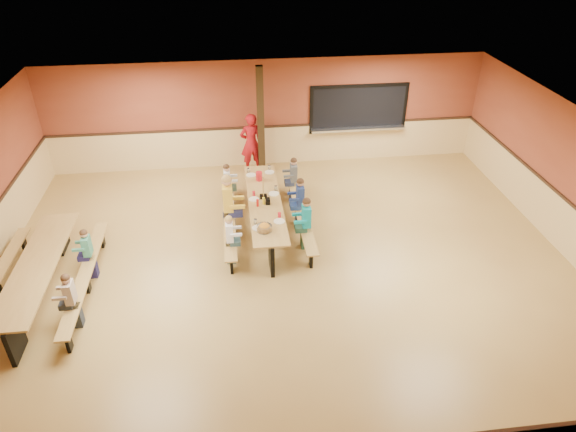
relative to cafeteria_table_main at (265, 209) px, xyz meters
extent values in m
plane|color=olive|center=(0.35, -1.53, -0.53)|extent=(12.00, 12.00, 0.00)
cube|color=brown|center=(0.35, 3.47, 0.97)|extent=(12.00, 0.04, 3.00)
cube|color=brown|center=(0.35, -6.53, 0.97)|extent=(12.00, 0.04, 3.00)
cube|color=white|center=(0.35, -1.53, 2.47)|extent=(12.00, 10.00, 0.04)
cube|color=black|center=(2.95, 3.44, 1.02)|extent=(2.60, 0.06, 1.20)
cube|color=silver|center=(2.95, 3.35, 0.45)|extent=(2.70, 0.28, 0.06)
cube|color=black|center=(0.15, 2.87, 0.97)|extent=(0.18, 0.18, 3.00)
cube|color=#A27D40|center=(0.00, 0.00, 0.19)|extent=(0.75, 3.60, 0.04)
cube|color=black|center=(0.00, -1.55, -0.18)|extent=(0.08, 0.60, 0.70)
cube|color=black|center=(0.00, 1.55, -0.18)|extent=(0.08, 0.60, 0.70)
cube|color=#A27D40|center=(-0.82, 0.00, -0.09)|extent=(0.26, 3.60, 0.04)
cube|color=black|center=(-0.82, 0.00, -0.32)|extent=(0.06, 0.18, 0.41)
cube|color=#A27D40|center=(0.83, 0.00, -0.09)|extent=(0.26, 3.60, 0.04)
cube|color=black|center=(0.83, 0.00, -0.32)|extent=(0.06, 0.18, 0.41)
cube|color=#A27D40|center=(-4.46, -1.82, 0.19)|extent=(0.75, 3.60, 0.04)
cube|color=black|center=(-4.46, -3.37, -0.18)|extent=(0.08, 0.60, 0.70)
cube|color=black|center=(-4.46, -0.27, -0.18)|extent=(0.08, 0.60, 0.70)
cube|color=#A27D40|center=(-3.63, -1.82, -0.09)|extent=(0.26, 3.60, 0.04)
cube|color=black|center=(-3.63, -1.82, -0.32)|extent=(0.06, 0.18, 0.41)
imported|color=#B1141B|center=(-0.12, 3.02, 0.32)|extent=(0.68, 0.52, 1.69)
cylinder|color=red|center=(-0.05, 1.02, 0.32)|extent=(0.16, 0.16, 0.22)
cube|color=black|center=(0.06, -0.13, 0.28)|extent=(0.10, 0.14, 0.13)
cylinder|color=yellow|center=(-0.03, -0.13, 0.30)|extent=(0.06, 0.06, 0.17)
cylinder|color=#B2140F|center=(-0.17, -0.20, 0.30)|extent=(0.06, 0.06, 0.17)
cube|color=black|center=(-0.02, 0.16, 0.24)|extent=(0.16, 0.16, 0.06)
cube|color=#A27D40|center=(-0.02, 0.16, 0.52)|extent=(0.02, 0.09, 0.50)
camera|label=1|loc=(-0.69, -10.02, 6.08)|focal=32.00mm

